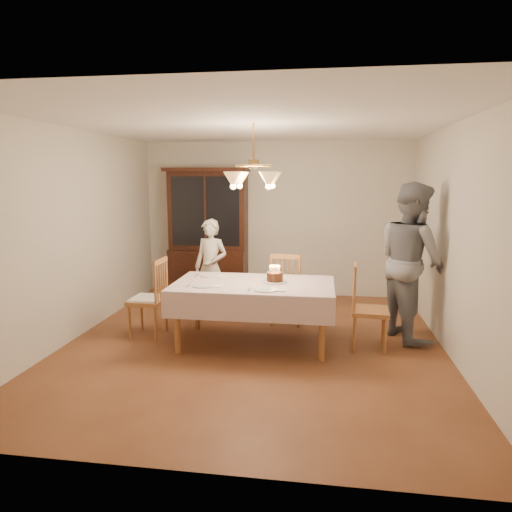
% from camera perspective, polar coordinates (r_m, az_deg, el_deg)
% --- Properties ---
extents(ground, '(5.00, 5.00, 0.00)m').
position_cam_1_polar(ground, '(5.66, -0.30, -10.88)').
color(ground, brown).
rests_on(ground, ground).
extents(room_shell, '(5.00, 5.00, 5.00)m').
position_cam_1_polar(room_shell, '(5.31, -0.31, 5.30)').
color(room_shell, white).
rests_on(room_shell, ground).
extents(dining_table, '(1.90, 1.10, 0.76)m').
position_cam_1_polar(dining_table, '(5.46, -0.31, -4.15)').
color(dining_table, '#95582B').
rests_on(dining_table, ground).
extents(china_hutch, '(1.38, 0.54, 2.16)m').
position_cam_1_polar(china_hutch, '(7.79, -5.98, 2.65)').
color(china_hutch, black).
rests_on(china_hutch, ground).
extents(chair_far_side, '(0.47, 0.45, 1.00)m').
position_cam_1_polar(chair_far_side, '(6.30, 3.89, -4.53)').
color(chair_far_side, '#95582B').
rests_on(chair_far_side, ground).
extents(chair_left_end, '(0.43, 0.45, 1.00)m').
position_cam_1_polar(chair_left_end, '(5.98, -13.32, -5.45)').
color(chair_left_end, '#95582B').
rests_on(chair_left_end, ground).
extents(chair_right_end, '(0.45, 0.47, 1.00)m').
position_cam_1_polar(chair_right_end, '(5.55, 13.92, -6.77)').
color(chair_right_end, '#95582B').
rests_on(chair_right_end, ground).
extents(elderly_woman, '(0.59, 0.47, 1.41)m').
position_cam_1_polar(elderly_woman, '(6.66, -5.65, -1.46)').
color(elderly_woman, beige).
rests_on(elderly_woman, ground).
extents(adult_in_grey, '(1.02, 1.14, 1.95)m').
position_cam_1_polar(adult_in_grey, '(5.97, 18.86, -0.61)').
color(adult_in_grey, slate).
rests_on(adult_in_grey, ground).
extents(birthday_cake, '(0.30, 0.30, 0.20)m').
position_cam_1_polar(birthday_cake, '(5.47, 2.36, -2.72)').
color(birthday_cake, white).
rests_on(birthday_cake, dining_table).
extents(place_setting_near_left, '(0.40, 0.25, 0.02)m').
position_cam_1_polar(place_setting_near_left, '(5.30, -6.50, -3.70)').
color(place_setting_near_left, white).
rests_on(place_setting_near_left, dining_table).
extents(place_setting_near_right, '(0.42, 0.27, 0.02)m').
position_cam_1_polar(place_setting_near_right, '(5.09, 1.30, -4.22)').
color(place_setting_near_right, white).
rests_on(place_setting_near_right, dining_table).
extents(place_setting_far_left, '(0.39, 0.24, 0.02)m').
position_cam_1_polar(place_setting_far_left, '(5.84, -5.71, -2.44)').
color(place_setting_far_left, white).
rests_on(place_setting_far_left, dining_table).
extents(chandelier, '(0.62, 0.62, 0.73)m').
position_cam_1_polar(chandelier, '(5.30, -0.32, 9.57)').
color(chandelier, '#BF8C3F').
rests_on(chandelier, ground).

